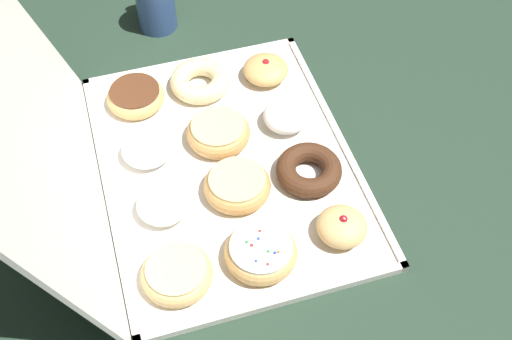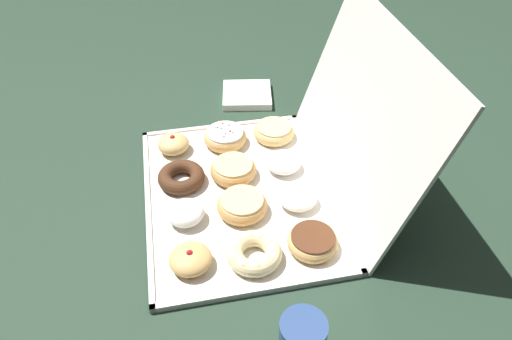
{
  "view_description": "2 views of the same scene",
  "coord_description": "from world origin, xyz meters",
  "px_view_note": "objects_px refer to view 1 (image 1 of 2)",
  "views": [
    {
      "loc": [
        -0.7,
        0.16,
        0.9
      ],
      "look_at": [
        -0.04,
        -0.04,
        0.03
      ],
      "focal_mm": 45.49,
      "sensor_mm": 36.0,
      "label": 1
    },
    {
      "loc": [
        0.82,
        -0.12,
        0.8
      ],
      "look_at": [
        -0.01,
        0.05,
        0.06
      ],
      "focal_mm": 33.68,
      "sensor_mm": 36.0,
      "label": 2
    }
  ],
  "objects_px": {
    "chocolate_cake_ring_donut_1": "(309,170)",
    "sprinkle_donut_4": "(262,252)",
    "donut_box": "(228,166)",
    "jelly_filled_donut_3": "(266,70)",
    "glazed_ring_donut_8": "(177,274)",
    "jelly_filled_donut_0": "(342,227)",
    "glazed_ring_donut_6": "(219,132)",
    "coffee_mug": "(155,4)",
    "powdered_filled_donut_10": "(147,148)",
    "cruller_donut_7": "(201,80)",
    "glazed_ring_donut_5": "(234,186)",
    "chocolate_frosted_donut_11": "(136,96)",
    "powdered_filled_donut_2": "(286,116)",
    "powdered_filled_donut_9": "(163,204)"
  },
  "relations": [
    {
      "from": "jelly_filled_donut_0",
      "to": "glazed_ring_donut_6",
      "type": "bearing_deg",
      "value": 28.16
    },
    {
      "from": "coffee_mug",
      "to": "jelly_filled_donut_3",
      "type": "bearing_deg",
      "value": -144.1
    },
    {
      "from": "sprinkle_donut_4",
      "to": "powdered_filled_donut_10",
      "type": "relative_size",
      "value": 1.27
    },
    {
      "from": "donut_box",
      "to": "jelly_filled_donut_3",
      "type": "height_order",
      "value": "jelly_filled_donut_3"
    },
    {
      "from": "powdered_filled_donut_10",
      "to": "glazed_ring_donut_8",
      "type": "bearing_deg",
      "value": 179.23
    },
    {
      "from": "donut_box",
      "to": "cruller_donut_7",
      "type": "height_order",
      "value": "cruller_donut_7"
    },
    {
      "from": "glazed_ring_donut_6",
      "to": "glazed_ring_donut_8",
      "type": "xyz_separation_m",
      "value": [
        -0.26,
        0.13,
        -0.0
      ]
    },
    {
      "from": "donut_box",
      "to": "jelly_filled_donut_3",
      "type": "xyz_separation_m",
      "value": [
        0.19,
        -0.13,
        0.03
      ]
    },
    {
      "from": "jelly_filled_donut_0",
      "to": "chocolate_cake_ring_donut_1",
      "type": "height_order",
      "value": "jelly_filled_donut_0"
    },
    {
      "from": "jelly_filled_donut_0",
      "to": "chocolate_frosted_donut_11",
      "type": "distance_m",
      "value": 0.47
    },
    {
      "from": "sprinkle_donut_4",
      "to": "cruller_donut_7",
      "type": "distance_m",
      "value": 0.4
    },
    {
      "from": "powdered_filled_donut_2",
      "to": "chocolate_cake_ring_donut_1",
      "type": "bearing_deg",
      "value": 179.75
    },
    {
      "from": "coffee_mug",
      "to": "powdered_filled_donut_10",
      "type": "bearing_deg",
      "value": 166.01
    },
    {
      "from": "chocolate_cake_ring_donut_1",
      "to": "glazed_ring_donut_5",
      "type": "bearing_deg",
      "value": 89.43
    },
    {
      "from": "sprinkle_donut_4",
      "to": "jelly_filled_donut_3",
      "type": "bearing_deg",
      "value": -18.05
    },
    {
      "from": "chocolate_cake_ring_donut_1",
      "to": "sprinkle_donut_4",
      "type": "xyz_separation_m",
      "value": [
        -0.13,
        0.12,
        0.0
      ]
    },
    {
      "from": "donut_box",
      "to": "glazed_ring_donut_8",
      "type": "height_order",
      "value": "glazed_ring_donut_8"
    },
    {
      "from": "donut_box",
      "to": "glazed_ring_donut_8",
      "type": "distance_m",
      "value": 0.24
    },
    {
      "from": "glazed_ring_donut_5",
      "to": "coffee_mug",
      "type": "height_order",
      "value": "coffee_mug"
    },
    {
      "from": "glazed_ring_donut_6",
      "to": "powdered_filled_donut_9",
      "type": "height_order",
      "value": "powdered_filled_donut_9"
    },
    {
      "from": "sprinkle_donut_4",
      "to": "powdered_filled_donut_10",
      "type": "xyz_separation_m",
      "value": [
        0.26,
        0.13,
        -0.0
      ]
    },
    {
      "from": "powdered_filled_donut_2",
      "to": "sprinkle_donut_4",
      "type": "height_order",
      "value": "same"
    },
    {
      "from": "chocolate_frosted_donut_11",
      "to": "jelly_filled_donut_3",
      "type": "bearing_deg",
      "value": -90.58
    },
    {
      "from": "chocolate_cake_ring_donut_1",
      "to": "powdered_filled_donut_9",
      "type": "xyz_separation_m",
      "value": [
        -0.0,
        0.25,
        0.0
      ]
    },
    {
      "from": "jelly_filled_donut_0",
      "to": "glazed_ring_donut_8",
      "type": "bearing_deg",
      "value": 91.16
    },
    {
      "from": "glazed_ring_donut_6",
      "to": "coffee_mug",
      "type": "distance_m",
      "value": 0.37
    },
    {
      "from": "powdered_filled_donut_2",
      "to": "glazed_ring_donut_5",
      "type": "height_order",
      "value": "powdered_filled_donut_2"
    },
    {
      "from": "donut_box",
      "to": "coffee_mug",
      "type": "height_order",
      "value": "coffee_mug"
    },
    {
      "from": "glazed_ring_donut_5",
      "to": "glazed_ring_donut_6",
      "type": "relative_size",
      "value": 0.99
    },
    {
      "from": "donut_box",
      "to": "powdered_filled_donut_2",
      "type": "bearing_deg",
      "value": -64.39
    },
    {
      "from": "donut_box",
      "to": "glazed_ring_donut_5",
      "type": "height_order",
      "value": "glazed_ring_donut_5"
    },
    {
      "from": "chocolate_cake_ring_donut_1",
      "to": "sprinkle_donut_4",
      "type": "bearing_deg",
      "value": 136.95
    },
    {
      "from": "jelly_filled_donut_3",
      "to": "powdered_filled_donut_10",
      "type": "height_order",
      "value": "jelly_filled_donut_3"
    },
    {
      "from": "cruller_donut_7",
      "to": "glazed_ring_donut_8",
      "type": "xyz_separation_m",
      "value": [
        -0.4,
        0.14,
        0.0
      ]
    },
    {
      "from": "powdered_filled_donut_2",
      "to": "sprinkle_donut_4",
      "type": "relative_size",
      "value": 0.73
    },
    {
      "from": "glazed_ring_donut_6",
      "to": "coffee_mug",
      "type": "bearing_deg",
      "value": 6.34
    },
    {
      "from": "jelly_filled_donut_3",
      "to": "glazed_ring_donut_8",
      "type": "bearing_deg",
      "value": 146.02
    },
    {
      "from": "chocolate_cake_ring_donut_1",
      "to": "cruller_donut_7",
      "type": "relative_size",
      "value": 0.99
    },
    {
      "from": "jelly_filled_donut_3",
      "to": "coffee_mug",
      "type": "xyz_separation_m",
      "value": [
        0.23,
        0.17,
        0.02
      ]
    },
    {
      "from": "jelly_filled_donut_3",
      "to": "cruller_donut_7",
      "type": "xyz_separation_m",
      "value": [
        0.01,
        0.13,
        -0.0
      ]
    },
    {
      "from": "sprinkle_donut_4",
      "to": "coffee_mug",
      "type": "relative_size",
      "value": 1.12
    },
    {
      "from": "powdered_filled_donut_2",
      "to": "cruller_donut_7",
      "type": "relative_size",
      "value": 0.72
    },
    {
      "from": "glazed_ring_donut_5",
      "to": "chocolate_frosted_donut_11",
      "type": "relative_size",
      "value": 1.05
    },
    {
      "from": "cruller_donut_7",
      "to": "glazed_ring_donut_8",
      "type": "height_order",
      "value": "same"
    },
    {
      "from": "powdered_filled_donut_9",
      "to": "chocolate_frosted_donut_11",
      "type": "distance_m",
      "value": 0.26
    },
    {
      "from": "chocolate_cake_ring_donut_1",
      "to": "glazed_ring_donut_8",
      "type": "bearing_deg",
      "value": 117.08
    },
    {
      "from": "jelly_filled_donut_0",
      "to": "coffee_mug",
      "type": "relative_size",
      "value": 0.79
    },
    {
      "from": "jelly_filled_donut_0",
      "to": "glazed_ring_donut_5",
      "type": "bearing_deg",
      "value": 47.71
    },
    {
      "from": "jelly_filled_donut_0",
      "to": "glazed_ring_donut_8",
      "type": "relative_size",
      "value": 0.74
    },
    {
      "from": "glazed_ring_donut_6",
      "to": "glazed_ring_donut_8",
      "type": "height_order",
      "value": "glazed_ring_donut_6"
    }
  ]
}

